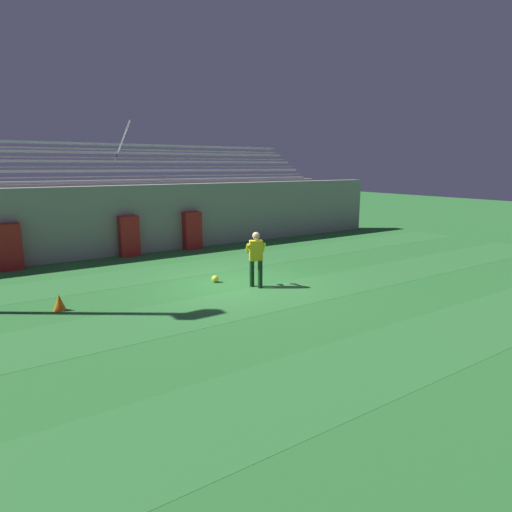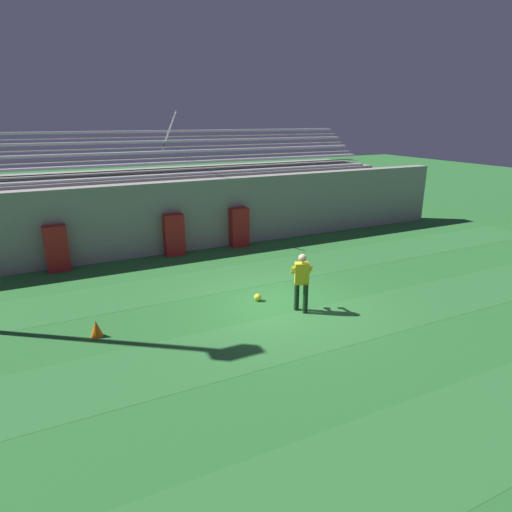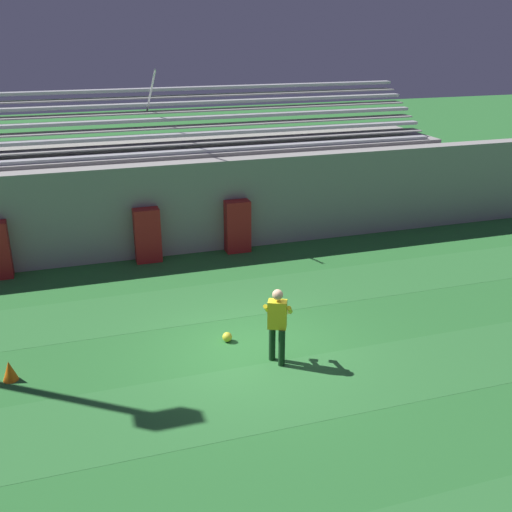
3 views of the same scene
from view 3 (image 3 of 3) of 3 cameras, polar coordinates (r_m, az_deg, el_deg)
The scene contains 10 objects.
ground_plane at distance 13.17m, azimuth -0.37°, elevation -8.97°, with size 80.00×80.00×0.00m, color #2D7533.
turf_stripe_mid at distance 11.82m, azimuth 2.11°, elevation -12.85°, with size 28.00×2.16×0.01m, color #337A38.
turf_stripe_far at distance 15.43m, azimuth -3.30°, elevation -4.21°, with size 28.00×2.16×0.01m, color #337A38.
back_wall at distance 18.44m, azimuth -6.41°, elevation 4.66°, with size 24.00×0.60×2.80m, color #999691.
padding_pillar_gate_left at distance 17.90m, azimuth -10.30°, elevation 1.95°, with size 0.76×0.44×1.62m, color #B21E1E.
padding_pillar_gate_right at distance 18.41m, azimuth -1.77°, elevation 2.84°, with size 0.76×0.44×1.62m, color #B21E1E.
bleacher_stand at distance 20.64m, azimuth -7.74°, elevation 6.70°, with size 18.00×4.05×5.43m.
goalkeeper at distance 12.30m, azimuth 2.04°, elevation -6.23°, with size 0.72×0.70×1.67m.
soccer_ball at distance 13.47m, azimuth -2.76°, elevation -7.71°, with size 0.22×0.22×0.22m, color yellow.
traffic_cone at distance 13.02m, azimuth -22.41°, elevation -10.07°, with size 0.30×0.30×0.42m, color orange.
Camera 3 is at (-3.36, -10.86, 6.63)m, focal length 42.00 mm.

